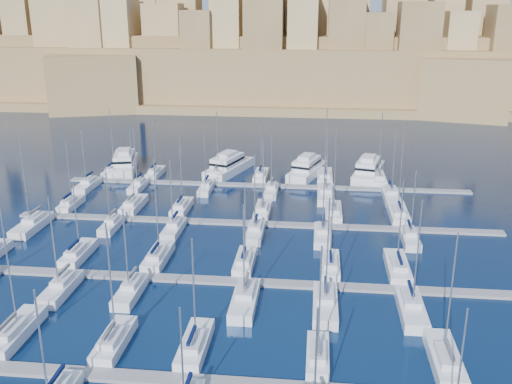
# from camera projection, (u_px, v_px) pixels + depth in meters

# --- Properties ---
(ground) EXTENTS (600.00, 600.00, 0.00)m
(ground) POSITION_uv_depth(u_px,v_px,m) (246.00, 248.00, 89.23)
(ground) COLOR black
(ground) RESTS_ON ground
(pontoon_near) EXTENTS (84.00, 2.00, 0.40)m
(pontoon_near) POSITION_uv_depth(u_px,v_px,m) (203.00, 382.00, 57.04)
(pontoon_near) COLOR slate
(pontoon_near) RESTS_ON ground
(pontoon_mid_near) EXTENTS (84.00, 2.00, 0.40)m
(pontoon_mid_near) POSITION_uv_depth(u_px,v_px,m) (235.00, 281.00, 77.83)
(pontoon_mid_near) COLOR slate
(pontoon_mid_near) RESTS_ON ground
(pontoon_mid_far) EXTENTS (84.00, 2.00, 0.40)m
(pontoon_mid_far) POSITION_uv_depth(u_px,v_px,m) (253.00, 223.00, 98.62)
(pontoon_mid_far) COLOR slate
(pontoon_mid_far) RESTS_ON ground
(pontoon_far) EXTENTS (84.00, 2.00, 0.40)m
(pontoon_far) POSITION_uv_depth(u_px,v_px,m) (265.00, 186.00, 119.41)
(pontoon_far) COLOR slate
(pontoon_far) RESTS_ON ground
(sailboat_1) EXTENTS (3.00, 9.99, 15.87)m
(sailboat_1) POSITION_uv_depth(u_px,v_px,m) (15.00, 332.00, 64.77)
(sailboat_1) COLOR silver
(sailboat_1) RESTS_ON ground
(sailboat_2) EXTENTS (2.66, 8.87, 14.84)m
(sailboat_2) POSITION_uv_depth(u_px,v_px,m) (114.00, 341.00, 63.03)
(sailboat_2) COLOR silver
(sailboat_2) RESTS_ON ground
(sailboat_3) EXTENTS (2.77, 9.23, 13.38)m
(sailboat_3) POSITION_uv_depth(u_px,v_px,m) (195.00, 345.00, 62.27)
(sailboat_3) COLOR silver
(sailboat_3) RESTS_ON ground
(sailboat_4) EXTENTS (2.37, 7.90, 13.54)m
(sailboat_4) POSITION_uv_depth(u_px,v_px,m) (318.00, 356.00, 60.29)
(sailboat_4) COLOR silver
(sailboat_4) RESTS_ON ground
(sailboat_5) EXTENTS (2.93, 9.75, 15.09)m
(sailboat_5) POSITION_uv_depth(u_px,v_px,m) (445.00, 359.00, 59.77)
(sailboat_5) COLOR silver
(sailboat_5) RESTS_ON ground
(sailboat_13) EXTENTS (2.73, 9.10, 12.12)m
(sailboat_13) POSITION_uv_depth(u_px,v_px,m) (78.00, 254.00, 85.31)
(sailboat_13) COLOR silver
(sailboat_13) RESTS_ON ground
(sailboat_14) EXTENTS (2.82, 9.39, 15.84)m
(sailboat_14) POSITION_uv_depth(u_px,v_px,m) (158.00, 257.00, 84.18)
(sailboat_14) COLOR silver
(sailboat_14) RESTS_ON ground
(sailboat_15) EXTENTS (2.65, 8.84, 12.43)m
(sailboat_15) POSITION_uv_depth(u_px,v_px,m) (245.00, 262.00, 82.60)
(sailboat_15) COLOR silver
(sailboat_15) RESTS_ON ground
(sailboat_16) EXTENTS (2.67, 8.91, 12.73)m
(sailboat_16) POSITION_uv_depth(u_px,v_px,m) (330.00, 266.00, 81.38)
(sailboat_16) COLOR silver
(sailboat_16) RESTS_ON ground
(sailboat_17) EXTENTS (2.99, 9.96, 13.66)m
(sailboat_17) POSITION_uv_depth(u_px,v_px,m) (397.00, 267.00, 80.88)
(sailboat_17) COLOR silver
(sailboat_17) RESTS_ON ground
(sailboat_19) EXTENTS (2.70, 8.99, 13.82)m
(sailboat_19) POSITION_uv_depth(u_px,v_px,m) (61.00, 288.00, 74.86)
(sailboat_19) COLOR silver
(sailboat_19) RESTS_ON ground
(sailboat_20) EXTENTS (2.56, 8.52, 12.59)m
(sailboat_20) POSITION_uv_depth(u_px,v_px,m) (130.00, 291.00, 74.13)
(sailboat_20) COLOR silver
(sailboat_20) RESTS_ON ground
(sailboat_21) EXTENTS (3.01, 10.03, 14.03)m
(sailboat_21) POSITION_uv_depth(u_px,v_px,m) (245.00, 300.00, 71.87)
(sailboat_21) COLOR silver
(sailboat_21) RESTS_ON ground
(sailboat_22) EXTENTS (3.01, 10.05, 15.19)m
(sailboat_22) POSITION_uv_depth(u_px,v_px,m) (325.00, 304.00, 70.82)
(sailboat_22) COLOR silver
(sailboat_22) RESTS_ON ground
(sailboat_23) EXTENTS (2.96, 9.87, 15.29)m
(sailboat_23) POSITION_uv_depth(u_px,v_px,m) (411.00, 308.00, 69.83)
(sailboat_23) COLOR silver
(sailboat_23) RESTS_ON ground
(sailboat_24) EXTENTS (2.44, 8.14, 13.24)m
(sailboat_24) POSITION_uv_depth(u_px,v_px,m) (71.00, 204.00, 106.73)
(sailboat_24) COLOR silver
(sailboat_24) RESTS_ON ground
(sailboat_25) EXTENTS (2.86, 9.52, 15.18)m
(sailboat_25) POSITION_uv_depth(u_px,v_px,m) (134.00, 205.00, 106.14)
(sailboat_25) COLOR silver
(sailboat_25) RESTS_ON ground
(sailboat_26) EXTENTS (2.64, 8.80, 14.35)m
(sailboat_26) POSITION_uv_depth(u_px,v_px,m) (182.00, 207.00, 104.86)
(sailboat_26) COLOR silver
(sailboat_26) RESTS_ON ground
(sailboat_27) EXTENTS (2.69, 8.97, 14.26)m
(sailboat_27) POSITION_uv_depth(u_px,v_px,m) (263.00, 210.00, 103.40)
(sailboat_27) COLOR silver
(sailboat_27) RESTS_ON ground
(sailboat_28) EXTENTS (2.90, 9.66, 15.90)m
(sailboat_28) POSITION_uv_depth(u_px,v_px,m) (333.00, 212.00, 102.41)
(sailboat_28) COLOR silver
(sailboat_28) RESTS_ON ground
(sailboat_29) EXTENTS (3.17, 10.56, 17.04)m
(sailboat_29) POSITION_uv_depth(u_px,v_px,m) (398.00, 214.00, 101.64)
(sailboat_29) COLOR silver
(sailboat_29) RESTS_ON ground
(sailboat_30) EXTENTS (3.12, 10.40, 16.37)m
(sailboat_30) POSITION_uv_depth(u_px,v_px,m) (32.00, 225.00, 96.49)
(sailboat_30) COLOR silver
(sailboat_30) RESTS_ON ground
(sailboat_31) EXTENTS (2.27, 7.55, 11.36)m
(sailboat_31) POSITION_uv_depth(u_px,v_px,m) (111.00, 225.00, 96.46)
(sailboat_31) COLOR silver
(sailboat_31) RESTS_ON ground
(sailboat_32) EXTENTS (2.53, 8.44, 12.92)m
(sailboat_32) POSITION_uv_depth(u_px,v_px,m) (174.00, 229.00, 94.93)
(sailboat_32) COLOR silver
(sailboat_32) RESTS_ON ground
(sailboat_33) EXTENTS (2.62, 8.75, 14.27)m
(sailboat_33) POSITION_uv_depth(u_px,v_px,m) (255.00, 232.00, 93.37)
(sailboat_33) COLOR silver
(sailboat_33) RESTS_ON ground
(sailboat_34) EXTENTS (2.66, 8.86, 13.76)m
(sailboat_34) POSITION_uv_depth(u_px,v_px,m) (322.00, 235.00, 92.20)
(sailboat_34) COLOR silver
(sailboat_34) RESTS_ON ground
(sailboat_35) EXTENTS (2.49, 8.30, 12.47)m
(sailboat_35) POSITION_uv_depth(u_px,v_px,m) (410.00, 238.00, 91.04)
(sailboat_35) COLOR silver
(sailboat_35) RESTS_ON ground
(sailboat_36) EXTENTS (2.72, 9.07, 14.86)m
(sailboat_36) POSITION_uv_depth(u_px,v_px,m) (114.00, 171.00, 127.91)
(sailboat_36) COLOR silver
(sailboat_36) RESTS_ON ground
(sailboat_37) EXTENTS (2.52, 8.41, 12.45)m
(sailboat_37) POSITION_uv_depth(u_px,v_px,m) (155.00, 173.00, 126.62)
(sailboat_37) COLOR silver
(sailboat_37) RESTS_ON ground
(sailboat_38) EXTENTS (2.94, 9.80, 14.80)m
(sailboat_38) POSITION_uv_depth(u_px,v_px,m) (217.00, 174.00, 125.83)
(sailboat_38) COLOR silver
(sailboat_38) RESTS_ON ground
(sailboat_39) EXTENTS (2.75, 9.16, 12.49)m
(sailboat_39) POSITION_uv_depth(u_px,v_px,m) (261.00, 176.00, 124.54)
(sailboat_39) COLOR silver
(sailboat_39) RESTS_ON ground
(sailboat_40) EXTENTS (3.18, 10.59, 16.00)m
(sailboat_40) POSITION_uv_depth(u_px,v_px,m) (325.00, 176.00, 123.77)
(sailboat_40) COLOR silver
(sailboat_40) RESTS_ON ground
(sailboat_41) EXTENTS (2.89, 9.65, 15.20)m
(sailboat_41) POSITION_uv_depth(u_px,v_px,m) (378.00, 179.00, 122.16)
(sailboat_41) COLOR silver
(sailboat_41) RESTS_ON ground
(sailboat_42) EXTENTS (2.73, 9.09, 12.84)m
(sailboat_42) POSITION_uv_depth(u_px,v_px,m) (87.00, 185.00, 117.84)
(sailboat_42) COLOR silver
(sailboat_42) RESTS_ON ground
(sailboat_43) EXTENTS (2.32, 7.73, 13.39)m
(sailboat_43) POSITION_uv_depth(u_px,v_px,m) (138.00, 186.00, 117.38)
(sailboat_43) COLOR silver
(sailboat_43) RESTS_ON ground
(sailboat_44) EXTENTS (2.29, 7.62, 12.17)m
(sailboat_44) POSITION_uv_depth(u_px,v_px,m) (206.00, 188.00, 115.98)
(sailboat_44) COLOR silver
(sailboat_44) RESTS_ON ground
(sailboat_45) EXTENTS (2.45, 8.16, 12.60)m
(sailboat_45) POSITION_uv_depth(u_px,v_px,m) (271.00, 191.00, 114.36)
(sailboat_45) COLOR silver
(sailboat_45) RESTS_ON ground
(sailboat_46) EXTENTS (3.23, 10.76, 14.25)m
(sailboat_46) POSITION_uv_depth(u_px,v_px,m) (326.00, 194.00, 112.03)
(sailboat_46) COLOR silver
(sailboat_46) RESTS_ON ground
(sailboat_47) EXTENTS (2.94, 9.79, 13.35)m
(sailboat_47) POSITION_uv_depth(u_px,v_px,m) (391.00, 196.00, 111.18)
(sailboat_47) COLOR silver
(sailboat_47) RESTS_ON ground
(motor_yacht_a) EXTENTS (8.55, 16.94, 5.25)m
(motor_yacht_a) POSITION_uv_depth(u_px,v_px,m) (125.00, 163.00, 131.15)
(motor_yacht_a) COLOR silver
(motor_yacht_a) RESTS_ON ground
(motor_yacht_b) EXTENTS (9.81, 17.11, 5.25)m
(motor_yacht_b) POSITION_uv_depth(u_px,v_px,m) (228.00, 165.00, 128.74)
(motor_yacht_b) COLOR silver
(motor_yacht_b) RESTS_ON ground
(motor_yacht_c) EXTENTS (9.09, 16.03, 5.25)m
(motor_yacht_c) POSITION_uv_depth(u_px,v_px,m) (307.00, 168.00, 126.45)
(motor_yacht_c) COLOR silver
(motor_yacht_c) RESTS_ON ground
(motor_yacht_d) EXTENTS (8.53, 16.92, 5.25)m
(motor_yacht_d) POSITION_uv_depth(u_px,v_px,m) (368.00, 170.00, 125.46)
(motor_yacht_d) COLOR silver
(motor_yacht_d) RESTS_ON ground
(fortified_city) EXTENTS (460.00, 108.95, 59.52)m
(fortified_city) POSITION_uv_depth(u_px,v_px,m) (293.00, 61.00, 231.39)
(fortified_city) COLOR olive
(fortified_city) RESTS_ON ground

